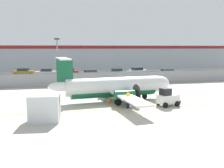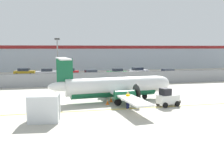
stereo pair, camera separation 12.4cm
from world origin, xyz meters
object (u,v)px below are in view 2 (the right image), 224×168
at_px(cargo_container, 44,108).
at_px(parked_car_4, 117,72).
at_px(commuter_airplane, 116,87).
at_px(parked_car_5, 138,71).
at_px(parked_car_2, 69,72).
at_px(parked_car_6, 168,73).
at_px(ground_crew_worker, 128,99).
at_px(traffic_cone_near_right, 72,96).
at_px(traffic_cone_far_right, 160,98).
at_px(parked_car_0, 24,72).
at_px(traffic_cone_near_left, 107,102).
at_px(baggage_tug, 167,98).
at_px(parked_car_3, 90,74).
at_px(apron_light_pole, 58,60).
at_px(traffic_cone_far_left, 111,99).
at_px(parked_car_1, 47,72).

height_order(cargo_container, parked_car_4, cargo_container).
bearing_deg(commuter_airplane, parked_car_5, 60.73).
bearing_deg(parked_car_2, parked_car_6, 166.34).
bearing_deg(ground_crew_worker, traffic_cone_near_right, 11.38).
bearing_deg(traffic_cone_far_right, parked_car_0, 122.49).
bearing_deg(traffic_cone_near_left, traffic_cone_far_right, 7.80).
height_order(baggage_tug, parked_car_3, baggage_tug).
distance_m(cargo_container, apron_light_pole, 15.35).
distance_m(traffic_cone_far_left, parked_car_1, 27.71).
height_order(commuter_airplane, ground_crew_worker, commuter_airplane).
bearing_deg(parked_car_5, parked_car_2, 170.98).
distance_m(cargo_container, traffic_cone_near_right, 9.18).
relative_size(traffic_cone_near_left, traffic_cone_far_right, 1.00).
bearing_deg(parked_car_3, ground_crew_worker, 85.02).
relative_size(parked_car_1, parked_car_2, 0.98).
relative_size(baggage_tug, parked_car_3, 0.58).
bearing_deg(parked_car_0, cargo_container, -72.50).
height_order(parked_car_2, parked_car_6, same).
bearing_deg(parked_car_2, traffic_cone_far_right, 113.24).
relative_size(traffic_cone_near_right, parked_car_3, 0.15).
xyz_separation_m(baggage_tug, parked_car_6, (10.74, 23.10, 0.04)).
distance_m(traffic_cone_near_right, apron_light_pole, 7.55).
bearing_deg(parked_car_4, apron_light_pole, 58.29).
bearing_deg(traffic_cone_near_right, baggage_tug, -32.36).
height_order(parked_car_0, parked_car_6, same).
relative_size(commuter_airplane, traffic_cone_near_left, 25.12).
relative_size(commuter_airplane, apron_light_pole, 2.21).
distance_m(commuter_airplane, traffic_cone_near_left, 2.45).
height_order(ground_crew_worker, traffic_cone_near_right, ground_crew_worker).
height_order(parked_car_1, parked_car_3, same).
relative_size(cargo_container, parked_car_5, 0.60).
distance_m(traffic_cone_far_left, parked_car_3, 21.35).
bearing_deg(ground_crew_worker, parked_car_4, -39.54).
xyz_separation_m(baggage_tug, parked_car_5, (6.12, 28.48, 0.04)).
height_order(commuter_airplane, parked_car_0, commuter_airplane).
bearing_deg(traffic_cone_near_left, ground_crew_worker, -52.39).
height_order(traffic_cone_far_left, parked_car_6, parked_car_6).
bearing_deg(parked_car_0, apron_light_pole, -62.30).
distance_m(cargo_container, traffic_cone_far_left, 9.11).
distance_m(parked_car_0, parked_car_1, 4.93).
xyz_separation_m(traffic_cone_near_left, parked_car_0, (-11.97, 29.59, 0.58)).
bearing_deg(parked_car_0, parked_car_2, -5.53).
distance_m(cargo_container, parked_car_4, 32.34).
bearing_deg(parked_car_4, parked_car_6, 166.65).
relative_size(ground_crew_worker, parked_car_3, 0.39).
xyz_separation_m(ground_crew_worker, parked_car_6, (15.02, 23.27, -0.06)).
bearing_deg(parked_car_4, traffic_cone_far_left, 82.67).
distance_m(parked_car_0, parked_car_6, 29.84).
xyz_separation_m(parked_car_0, parked_car_1, (4.57, -1.86, 0.00)).
bearing_deg(ground_crew_worker, parked_car_1, -11.72).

